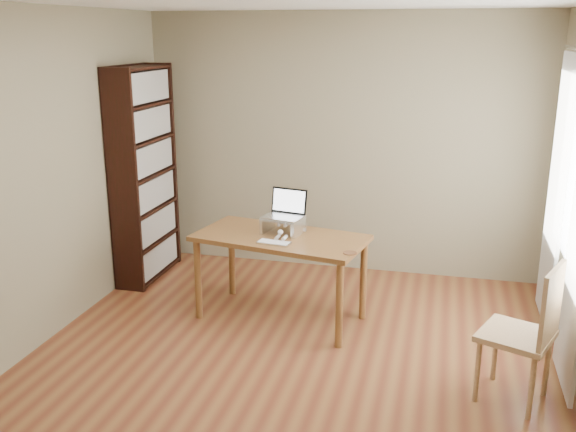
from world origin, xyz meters
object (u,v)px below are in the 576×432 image
Objects in this scene: bookshelf at (144,174)px; chair at (529,328)px; cat at (288,225)px; desk at (280,247)px; laptop at (284,210)px; keyboard at (274,243)px.

chair is at bearing -23.76° from bookshelf.
desk is at bearing -106.04° from cat.
laptop is (1.56, -0.54, -0.11)m from bookshelf.
laptop is at bearing 100.76° from desk.
laptop is at bearing 97.71° from keyboard.
chair reaches higher than keyboard.
bookshelf is 1.70m from cat.
desk is at bearing -23.39° from bookshelf.
laptop is at bearing 174.81° from chair.
bookshelf reaches higher than chair.
keyboard is 0.59× the size of cat.
bookshelf is at bearing 157.42° from keyboard.
bookshelf is 2.13× the size of chair.
desk is 0.20m from cat.
chair is at bearing -16.62° from laptop.
keyboard is at bearing -78.74° from laptop.
cat reaches higher than keyboard.
desk is at bearing 98.02° from keyboard.
bookshelf is 1.82m from keyboard.
bookshelf is 1.38× the size of desk.
keyboard is 0.34m from cat.
chair is (3.47, -1.53, -0.51)m from bookshelf.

